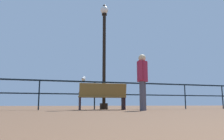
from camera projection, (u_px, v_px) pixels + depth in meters
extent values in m
cube|color=black|center=(95.00, 82.00, 7.92)|extent=(18.75, 0.05, 0.05)
cube|color=black|center=(95.00, 94.00, 7.85)|extent=(18.75, 0.04, 0.04)
cylinder|color=black|center=(39.00, 95.00, 7.29)|extent=(0.04, 0.04, 0.97)
cylinder|color=black|center=(95.00, 96.00, 7.84)|extent=(0.04, 0.04, 0.97)
cylinder|color=black|center=(143.00, 96.00, 8.39)|extent=(0.04, 0.04, 0.97)
cylinder|color=black|center=(185.00, 97.00, 8.94)|extent=(0.04, 0.04, 0.97)
cylinder|color=black|center=(223.00, 97.00, 9.49)|extent=(0.04, 0.04, 0.97)
cube|color=brown|center=(102.00, 97.00, 7.31)|extent=(1.57, 0.53, 0.05)
cube|color=brown|center=(103.00, 90.00, 7.16)|extent=(1.55, 0.23, 0.43)
cube|color=black|center=(123.00, 103.00, 7.44)|extent=(0.07, 0.38, 0.43)
cube|color=black|center=(122.00, 93.00, 7.65)|extent=(0.06, 0.30, 0.04)
cube|color=black|center=(80.00, 103.00, 7.11)|extent=(0.07, 0.38, 0.43)
cube|color=black|center=(80.00, 93.00, 7.32)|extent=(0.06, 0.30, 0.04)
cylinder|color=black|center=(104.00, 106.00, 8.06)|extent=(0.29, 0.29, 0.22)
cylinder|color=black|center=(104.00, 58.00, 8.34)|extent=(0.12, 0.12, 3.39)
cylinder|color=black|center=(104.00, 14.00, 8.60)|extent=(0.20, 0.20, 0.06)
sphere|color=white|center=(104.00, 10.00, 8.63)|extent=(0.31, 0.31, 0.31)
cone|color=black|center=(104.00, 5.00, 8.66)|extent=(0.15, 0.15, 0.10)
cylinder|color=#494551|center=(142.00, 96.00, 6.35)|extent=(0.15, 0.15, 0.84)
cylinder|color=#494551|center=(144.00, 96.00, 6.50)|extent=(0.15, 0.15, 0.84)
cylinder|color=#A0233F|center=(142.00, 72.00, 6.53)|extent=(0.32, 0.32, 0.60)
cylinder|color=#A0233F|center=(140.00, 70.00, 6.34)|extent=(0.11, 0.11, 0.57)
cylinder|color=#A0233F|center=(144.00, 72.00, 6.73)|extent=(0.11, 0.11, 0.57)
sphere|color=beige|center=(142.00, 58.00, 6.60)|extent=(0.22, 0.22, 0.22)
ellipsoid|color=silver|center=(83.00, 79.00, 7.81)|extent=(0.22, 0.27, 0.13)
ellipsoid|color=#8F909B|center=(83.00, 79.00, 7.81)|extent=(0.17, 0.24, 0.05)
sphere|color=silver|center=(84.00, 78.00, 7.92)|extent=(0.11, 0.11, 0.11)
cone|color=yellow|center=(84.00, 78.00, 7.99)|extent=(0.06, 0.06, 0.04)
cube|color=#8F909B|center=(83.00, 78.00, 7.68)|extent=(0.08, 0.10, 0.02)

